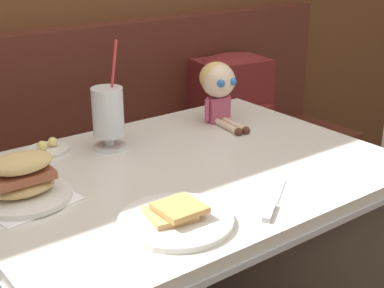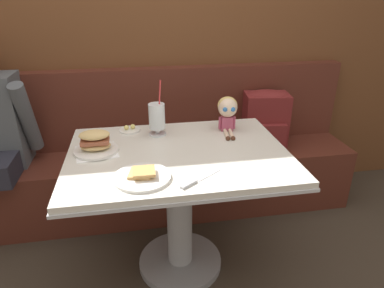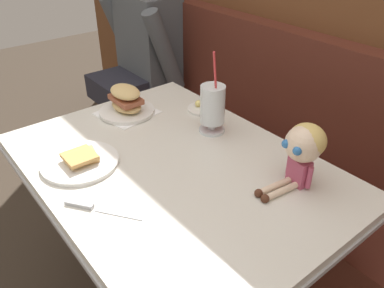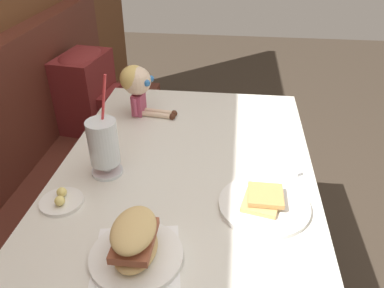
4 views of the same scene
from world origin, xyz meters
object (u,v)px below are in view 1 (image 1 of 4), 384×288
at_px(toast_plate, 176,219).
at_px(butter_saucer, 48,148).
at_px(backpack, 232,100).
at_px(seated_doll, 218,84).
at_px(butter_knife, 272,206).
at_px(sandwich_plate, 23,182).
at_px(milkshake_glass, 108,115).

xyz_separation_m(toast_plate, butter_saucer, (-0.05, 0.56, -0.00)).
distance_m(butter_saucer, backpack, 0.99).
xyz_separation_m(butter_saucer, seated_doll, (0.55, -0.09, 0.12)).
relative_size(butter_saucer, butter_knife, 0.59).
xyz_separation_m(sandwich_plate, backpack, (1.11, 0.54, -0.13)).
height_order(butter_knife, seated_doll, seated_doll).
distance_m(milkshake_glass, butter_knife, 0.57).
relative_size(toast_plate, seated_doll, 1.12).
bearing_deg(sandwich_plate, milkshake_glass, 28.03).
height_order(milkshake_glass, seated_doll, milkshake_glass).
relative_size(milkshake_glass, seated_doll, 1.41).
bearing_deg(toast_plate, backpack, 43.16).
height_order(sandwich_plate, backpack, sandwich_plate).
relative_size(toast_plate, butter_saucer, 2.08).
xyz_separation_m(butter_knife, seated_doll, (0.29, 0.54, 0.12)).
relative_size(butter_saucer, backpack, 0.30).
distance_m(toast_plate, sandwich_plate, 0.37).
height_order(seated_doll, backpack, seated_doll).
height_order(butter_saucer, butter_knife, butter_saucer).
bearing_deg(butter_saucer, toast_plate, -85.01).
distance_m(seated_doll, backpack, 0.58).
height_order(butter_saucer, backpack, backpack).
relative_size(butter_knife, backpack, 0.50).
height_order(sandwich_plate, butter_knife, sandwich_plate).
bearing_deg(toast_plate, milkshake_glass, 77.48).
xyz_separation_m(milkshake_glass, seated_doll, (0.40, -0.01, 0.03)).
height_order(butter_knife, backpack, backpack).
xyz_separation_m(sandwich_plate, butter_saucer, (0.17, 0.25, -0.04)).
bearing_deg(backpack, butter_knife, -126.65).
bearing_deg(sandwich_plate, toast_plate, -54.47).
distance_m(toast_plate, backpack, 1.23).
xyz_separation_m(milkshake_glass, butter_saucer, (-0.15, 0.08, -0.09)).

